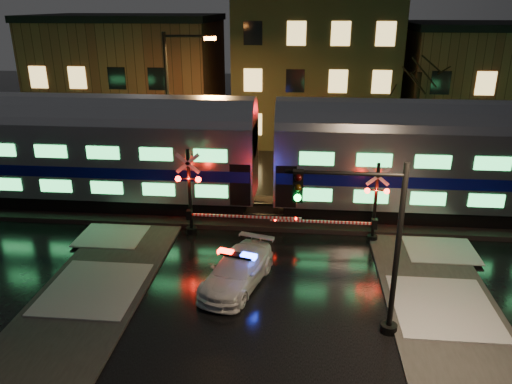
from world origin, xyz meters
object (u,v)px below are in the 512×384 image
Objects in this scene: police_car at (237,270)px; streetlight at (173,101)px; traffic_light at (368,247)px; crossing_signal_right at (367,211)px; crossing_signal_left at (197,201)px.

streetlight reaches higher than police_car.
traffic_light is (4.50, -2.51, 2.52)m from police_car.
crossing_signal_right is 7.78m from crossing_signal_left.
crossing_signal_right is 0.90× the size of crossing_signal_left.
police_car is at bearing -141.01° from crossing_signal_right.
crossing_signal_left is 7.95m from streetlight.
streetlight is at bearing 129.84° from traffic_light.
police_car is 0.89× the size of crossing_signal_right.
streetlight is (-5.09, 11.03, 4.47)m from police_car.
crossing_signal_left is 0.66× the size of streetlight.
crossing_signal_right is 12.90m from streetlight.
streetlight is at bearing 147.27° from crossing_signal_right.
police_car is 0.53× the size of streetlight.
police_car is at bearing 155.36° from traffic_light.
police_car is 0.80× the size of crossing_signal_left.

